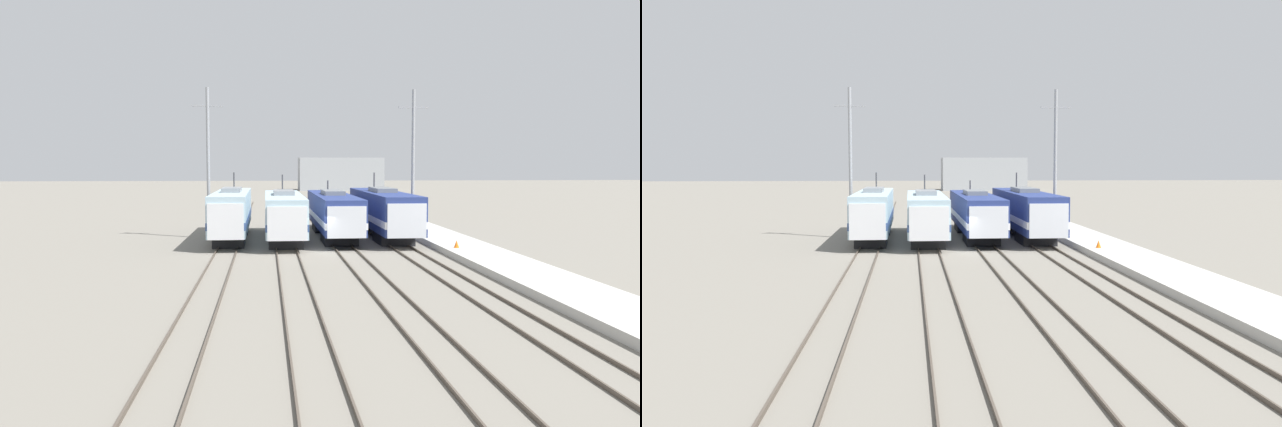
# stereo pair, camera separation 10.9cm
# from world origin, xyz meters

# --- Properties ---
(ground_plane) EXTENTS (400.00, 400.00, 0.00)m
(ground_plane) POSITION_xyz_m (0.00, 0.00, 0.00)
(ground_plane) COLOR slate
(rail_pair_far_left) EXTENTS (1.51, 120.00, 0.15)m
(rail_pair_far_left) POSITION_xyz_m (-6.39, 0.00, 0.07)
(rail_pair_far_left) COLOR #4C4238
(rail_pair_far_left) RESTS_ON ground_plane
(rail_pair_center_left) EXTENTS (1.51, 120.00, 0.15)m
(rail_pair_center_left) POSITION_xyz_m (-2.13, 0.00, 0.07)
(rail_pair_center_left) COLOR #4C4238
(rail_pair_center_left) RESTS_ON ground_plane
(rail_pair_center_right) EXTENTS (1.51, 120.00, 0.15)m
(rail_pair_center_right) POSITION_xyz_m (2.13, 0.00, 0.07)
(rail_pair_center_right) COLOR #4C4238
(rail_pair_center_right) RESTS_ON ground_plane
(rail_pair_far_right) EXTENTS (1.51, 120.00, 0.15)m
(rail_pair_far_right) POSITION_xyz_m (6.39, 0.00, 0.07)
(rail_pair_far_right) COLOR #4C4238
(rail_pair_far_right) RESTS_ON ground_plane
(locomotive_far_left) EXTENTS (2.79, 17.20, 5.50)m
(locomotive_far_left) POSITION_xyz_m (-6.39, 7.77, 2.21)
(locomotive_far_left) COLOR #232326
(locomotive_far_left) RESTS_ON ground_plane
(locomotive_center_left) EXTENTS (3.03, 16.99, 5.31)m
(locomotive_center_left) POSITION_xyz_m (-2.13, 6.81, 2.11)
(locomotive_center_left) COLOR #232326
(locomotive_center_left) RESTS_ON ground_plane
(locomotive_center_right) EXTENTS (3.08, 18.94, 4.73)m
(locomotive_center_right) POSITION_xyz_m (2.13, 8.97, 2.06)
(locomotive_center_right) COLOR black
(locomotive_center_right) RESTS_ON ground_plane
(locomotive_far_right) EXTENTS (3.10, 18.89, 5.45)m
(locomotive_far_right) POSITION_xyz_m (6.39, 8.51, 2.17)
(locomotive_far_right) COLOR black
(locomotive_far_right) RESTS_ON ground_plane
(catenary_tower_left) EXTENTS (2.60, 0.28, 12.56)m
(catenary_tower_left) POSITION_xyz_m (-8.35, 9.02, 6.58)
(catenary_tower_left) COLOR gray
(catenary_tower_left) RESTS_ON ground_plane
(catenary_tower_right) EXTENTS (2.60, 0.28, 12.56)m
(catenary_tower_right) POSITION_xyz_m (9.02, 9.02, 6.58)
(catenary_tower_right) COLOR gray
(catenary_tower_right) RESTS_ON ground_plane
(platform) EXTENTS (4.00, 120.00, 0.44)m
(platform) POSITION_xyz_m (10.64, 0.00, 0.22)
(platform) COLOR #B7B5AD
(platform) RESTS_ON ground_plane
(traffic_cone) EXTENTS (0.37, 0.37, 0.53)m
(traffic_cone) POSITION_xyz_m (9.54, -1.91, 0.70)
(traffic_cone) COLOR orange
(traffic_cone) RESTS_ON platform
(depot_building) EXTENTS (20.22, 9.74, 7.90)m
(depot_building) POSITION_xyz_m (14.60, 108.21, 3.95)
(depot_building) COLOR #9EA3A8
(depot_building) RESTS_ON ground_plane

